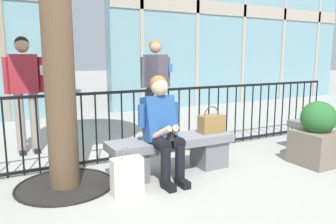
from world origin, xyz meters
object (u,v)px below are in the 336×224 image
(shopping_bag, at_px, (127,176))
(stone_bench_far, at_px, (332,129))
(bystander_at_railing, at_px, (156,82))
(bystander_further_back, at_px, (25,86))
(seated_person_with_phone, at_px, (162,125))
(planter, at_px, (317,135))
(handbag_on_bench, at_px, (211,123))
(stone_bench, at_px, (172,152))

(shopping_bag, bearing_deg, stone_bench_far, 4.14)
(bystander_at_railing, height_order, bystander_further_back, same)
(bystander_at_railing, bearing_deg, shopping_bag, -123.30)
(seated_person_with_phone, xyz_separation_m, planter, (2.06, -0.49, -0.26))
(seated_person_with_phone, distance_m, handbag_on_bench, 0.79)
(seated_person_with_phone, height_order, bystander_at_railing, bystander_at_railing)
(seated_person_with_phone, distance_m, shopping_bag, 0.73)
(stone_bench, bearing_deg, bystander_at_railing, 70.30)
(planter, bearing_deg, bystander_at_railing, 119.38)
(shopping_bag, xyz_separation_m, planter, (2.59, -0.25, 0.19))
(handbag_on_bench, distance_m, planter, 1.43)
(seated_person_with_phone, xyz_separation_m, shopping_bag, (-0.53, -0.23, -0.44))
(shopping_bag, relative_size, bystander_at_railing, 0.29)
(bystander_further_back, bearing_deg, bystander_at_railing, -3.65)
(stone_bench, relative_size, planter, 1.88)
(stone_bench, height_order, seated_person_with_phone, seated_person_with_phone)
(stone_bench_far, xyz_separation_m, planter, (-1.05, -0.52, 0.12))
(seated_person_with_phone, bearing_deg, bystander_further_back, 123.68)
(seated_person_with_phone, bearing_deg, handbag_on_bench, 8.68)
(bystander_at_railing, bearing_deg, handbag_on_bench, -90.29)
(handbag_on_bench, distance_m, bystander_at_railing, 1.71)
(shopping_bag, height_order, bystander_further_back, bystander_further_back)
(bystander_further_back, height_order, stone_bench_far, bystander_further_back)
(bystander_at_railing, xyz_separation_m, bystander_further_back, (-2.05, 0.13, 0.00))
(stone_bench, xyz_separation_m, bystander_at_railing, (0.59, 1.64, 0.73))
(stone_bench, distance_m, seated_person_with_phone, 0.45)
(handbag_on_bench, xyz_separation_m, stone_bench_far, (2.33, -0.09, -0.30))
(handbag_on_bench, relative_size, shopping_bag, 0.70)
(bystander_at_railing, height_order, planter, bystander_at_railing)
(stone_bench_far, height_order, planter, planter)
(bystander_at_railing, bearing_deg, stone_bench, -109.70)
(stone_bench, distance_m, bystander_at_railing, 1.89)
(stone_bench, xyz_separation_m, handbag_on_bench, (0.58, -0.01, 0.30))
(bystander_at_railing, relative_size, bystander_further_back, 1.00)
(stone_bench, bearing_deg, shopping_bag, -153.54)
(seated_person_with_phone, relative_size, bystander_at_railing, 0.71)
(stone_bench_far, distance_m, planter, 1.18)
(bystander_further_back, height_order, planter, bystander_further_back)
(handbag_on_bench, height_order, stone_bench_far, handbag_on_bench)
(bystander_at_railing, distance_m, bystander_further_back, 2.06)
(stone_bench_far, bearing_deg, bystander_at_railing, 143.15)
(seated_person_with_phone, bearing_deg, shopping_bag, -156.24)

